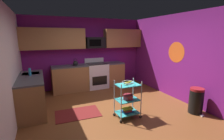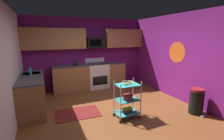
# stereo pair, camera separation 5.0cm
# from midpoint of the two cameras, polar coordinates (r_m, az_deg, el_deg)

# --- Properties ---
(floor) EXTENTS (4.40, 4.80, 0.04)m
(floor) POSITION_cam_midpoint_polar(r_m,az_deg,el_deg) (4.37, 0.63, -14.66)
(floor) COLOR brown
(floor) RESTS_ON ground
(wall_back) EXTENTS (4.52, 0.06, 2.60)m
(wall_back) POSITION_cam_midpoint_polar(r_m,az_deg,el_deg) (6.24, -8.56, 5.95)
(wall_back) COLOR #751970
(wall_back) RESTS_ON ground
(wall_left) EXTENTS (0.06, 4.80, 2.60)m
(wall_left) POSITION_cam_midpoint_polar(r_m,az_deg,el_deg) (3.68, -32.92, -0.01)
(wall_left) COLOR silver
(wall_left) RESTS_ON ground
(wall_right) EXTENTS (0.06, 4.80, 2.60)m
(wall_right) POSITION_cam_midpoint_polar(r_m,az_deg,el_deg) (5.27, 23.42, 4.01)
(wall_right) COLOR #751970
(wall_right) RESTS_ON ground
(wall_flower_decal) EXTENTS (0.00, 0.63, 0.63)m
(wall_flower_decal) POSITION_cam_midpoint_polar(r_m,az_deg,el_deg) (5.33, 22.22, 5.81)
(wall_flower_decal) COLOR #E5591E
(counter_run) EXTENTS (3.53, 2.32, 0.92)m
(counter_run) POSITION_cam_midpoint_polar(r_m,az_deg,el_deg) (5.48, -13.80, -4.02)
(counter_run) COLOR #9E6B3D
(counter_run) RESTS_ON ground
(oven_range) EXTENTS (0.76, 0.65, 1.10)m
(oven_range) POSITION_cam_midpoint_polar(r_m,az_deg,el_deg) (6.15, -4.98, -1.83)
(oven_range) COLOR white
(oven_range) RESTS_ON ground
(upper_cabinets) EXTENTS (4.40, 0.33, 0.70)m
(upper_cabinets) POSITION_cam_midpoint_polar(r_m,az_deg,el_deg) (6.00, -8.82, 10.97)
(upper_cabinets) COLOR #9E6B3D
(microwave) EXTENTS (0.70, 0.39, 0.40)m
(microwave) POSITION_cam_midpoint_polar(r_m,az_deg,el_deg) (6.08, -5.51, 9.65)
(microwave) COLOR black
(rolling_cart) EXTENTS (0.60, 0.39, 0.91)m
(rolling_cart) POSITION_cam_midpoint_polar(r_m,az_deg,el_deg) (3.92, 5.80, -10.41)
(rolling_cart) COLOR silver
(rolling_cart) RESTS_ON ground
(fruit_bowl) EXTENTS (0.27, 0.27, 0.07)m
(fruit_bowl) POSITION_cam_midpoint_polar(r_m,az_deg,el_deg) (3.78, 5.93, -4.45)
(fruit_bowl) COLOR silver
(fruit_bowl) RESTS_ON rolling_cart
(mixing_bowl_large) EXTENTS (0.25, 0.25, 0.11)m
(mixing_bowl_large) POSITION_cam_midpoint_polar(r_m,az_deg,el_deg) (3.90, 6.00, -9.47)
(mixing_bowl_large) COLOR maroon
(mixing_bowl_large) RESTS_ON rolling_cart
(book_stack) EXTENTS (0.26, 0.18, 0.11)m
(book_stack) POSITION_cam_midpoint_polar(r_m,az_deg,el_deg) (4.03, 5.71, -13.98)
(book_stack) COLOR #1E4C8C
(book_stack) RESTS_ON rolling_cart
(kettle) EXTENTS (0.21, 0.18, 0.26)m
(kettle) POSITION_cam_midpoint_polar(r_m,az_deg,el_deg) (5.85, -12.37, 2.40)
(kettle) COLOR black
(kettle) RESTS_ON counter_run
(dish_soap_bottle) EXTENTS (0.06, 0.06, 0.20)m
(dish_soap_bottle) POSITION_cam_midpoint_polar(r_m,az_deg,el_deg) (4.75, -26.72, -0.51)
(dish_soap_bottle) COLOR #2D8CBF
(dish_soap_bottle) RESTS_ON counter_run
(trash_can) EXTENTS (0.34, 0.42, 0.66)m
(trash_can) POSITION_cam_midpoint_polar(r_m,az_deg,el_deg) (4.67, 28.02, -9.71)
(trash_can) COLOR black
(trash_can) RESTS_ON ground
(floor_rug) EXTENTS (1.14, 0.76, 0.01)m
(floor_rug) POSITION_cam_midpoint_polar(r_m,az_deg,el_deg) (4.33, -11.73, -14.82)
(floor_rug) COLOR maroon
(floor_rug) RESTS_ON ground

